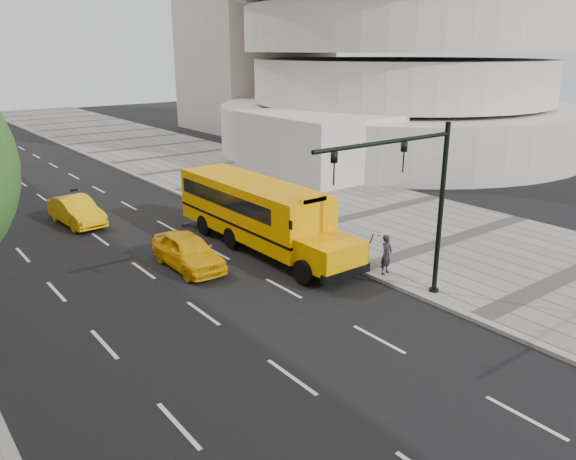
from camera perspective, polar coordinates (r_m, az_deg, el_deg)
ground at (r=24.43m, az=-12.34°, el=-3.49°), size 140.00×140.00×0.00m
sidewalk_museum at (r=31.08m, az=7.95°, el=1.55°), size 12.00×140.00×0.15m
curb_museum at (r=27.29m, az=-0.96°, el=-0.61°), size 0.30×140.00×0.15m
school_bus at (r=25.75m, az=-3.31°, el=2.16°), size 2.96×11.56×3.19m
taxi_near at (r=23.74m, az=-10.11°, el=-2.13°), size 1.78×4.27×1.45m
taxi_far at (r=31.17m, az=-20.69°, el=1.82°), size 1.84×4.45×1.43m
pedestrian at (r=22.63m, az=9.97°, el=-2.46°), size 0.67×0.52×1.64m
traffic_signal at (r=19.40m, az=12.90°, el=3.57°), size 6.18×0.36×6.40m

